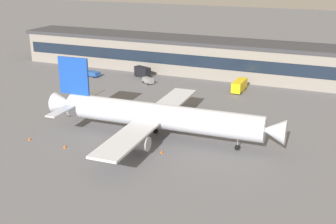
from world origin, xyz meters
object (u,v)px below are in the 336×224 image
at_px(airliner, 157,116).
at_px(stair_truck, 143,72).
at_px(traffic_cone_1, 162,152).
at_px(fuel_truck, 239,85).
at_px(pushback_tractor, 93,74).
at_px(traffic_cone_0, 29,139).
at_px(follow_me_car, 148,80).
at_px(traffic_cone_2, 65,146).
at_px(crew_van, 75,70).

relative_size(airliner, stair_truck, 8.44).
bearing_deg(stair_truck, traffic_cone_1, -60.18).
bearing_deg(fuel_truck, pushback_tractor, -177.29).
height_order(stair_truck, traffic_cone_0, stair_truck).
distance_m(stair_truck, fuel_truck, 34.82).
bearing_deg(follow_me_car, traffic_cone_1, -61.36).
bearing_deg(airliner, traffic_cone_0, -154.47).
xyz_separation_m(follow_me_car, traffic_cone_2, (5.82, -52.99, -0.73)).
height_order(stair_truck, fuel_truck, stair_truck).
distance_m(traffic_cone_0, traffic_cone_2, 9.73).
xyz_separation_m(airliner, crew_van, (-50.79, 41.55, -3.83)).
height_order(fuel_truck, traffic_cone_0, fuel_truck).
relative_size(crew_van, fuel_truck, 0.66).
distance_m(follow_me_car, traffic_cone_2, 53.32).
bearing_deg(traffic_cone_1, follow_me_car, 118.64).
bearing_deg(pushback_tractor, follow_me_car, -1.99).
bearing_deg(traffic_cone_2, traffic_cone_1, 15.33).
bearing_deg(traffic_cone_1, pushback_tractor, 134.46).
relative_size(airliner, pushback_tractor, 10.36).
relative_size(stair_truck, pushback_tractor, 1.23).
relative_size(traffic_cone_1, traffic_cone_2, 0.93).
distance_m(pushback_tractor, follow_me_car, 21.41).
bearing_deg(traffic_cone_2, pushback_tractor, 116.86).
distance_m(airliner, follow_me_car, 46.02).
xyz_separation_m(stair_truck, traffic_cone_0, (1.21, -59.28, -1.62)).
distance_m(traffic_cone_1, traffic_cone_2, 20.85).
xyz_separation_m(pushback_tractor, traffic_cone_2, (27.22, -53.73, -0.69)).
relative_size(traffic_cone_0, traffic_cone_2, 1.00).
bearing_deg(crew_van, pushback_tractor, -3.31).
relative_size(fuel_truck, traffic_cone_1, 12.72).
bearing_deg(fuel_truck, crew_van, -178.08).
bearing_deg(follow_me_car, crew_van, 177.66).
distance_m(stair_truck, pushback_tractor, 17.36).
xyz_separation_m(airliner, traffic_cone_2, (-15.88, -12.63, -4.93)).
bearing_deg(pushback_tractor, traffic_cone_2, -63.14).
height_order(pushback_tractor, traffic_cone_1, pushback_tractor).
xyz_separation_m(stair_truck, fuel_truck, (34.64, -3.54, -0.10)).
relative_size(crew_van, traffic_cone_0, 7.86).
bearing_deg(traffic_cone_0, airliner, 25.53).
relative_size(follow_me_car, traffic_cone_1, 7.12).
relative_size(follow_me_car, traffic_cone_2, 6.65).
bearing_deg(traffic_cone_1, crew_van, 138.50).
height_order(pushback_tractor, follow_me_car, follow_me_car).
bearing_deg(airliner, crew_van, 140.71).
bearing_deg(traffic_cone_2, follow_me_car, 96.27).
bearing_deg(follow_me_car, traffic_cone_2, -83.73).
distance_m(airliner, fuel_truck, 44.34).
height_order(airliner, stair_truck, airliner).
bearing_deg(traffic_cone_0, traffic_cone_2, -2.35).
distance_m(airliner, stair_truck, 54.26).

